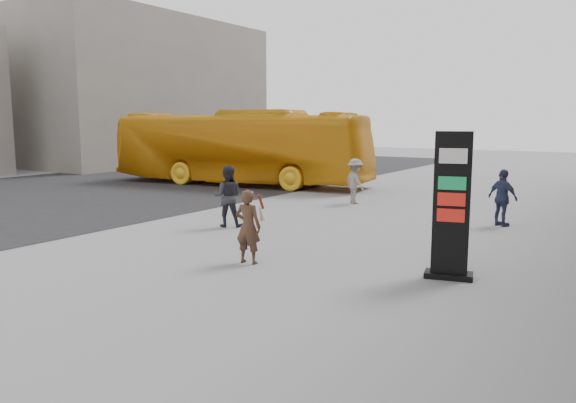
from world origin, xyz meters
The scene contains 9 objects.
ground centered at (0.00, 0.00, 0.00)m, with size 100.00×100.00×0.00m, color #9E9EA3.
road centered at (-13.00, 5.00, 0.00)m, with size 16.00×60.00×0.01m, color black.
bg_building_far centered at (-24.00, 20.00, 5.00)m, with size 10.00×18.00×10.00m, color gray.
info_pylon centered at (4.35, 1.49, 1.39)m, with size 0.97×0.64×2.79m.
woman centered at (0.44, 0.34, 0.80)m, with size 0.64×0.60×1.57m.
bus centered at (-8.75, 12.01, 1.73)m, with size 2.91×12.43×3.46m, color orange.
pedestrian_a centered at (-2.53, 3.35, 0.87)m, with size 0.84×0.66×1.73m, color #29292E.
pedestrian_b centered at (-1.43, 9.30, 0.81)m, with size 1.05×0.60×1.63m, color gray.
pedestrian_c centered at (4.01, 7.60, 0.81)m, with size 0.95×0.40×1.63m, color navy.
Camera 1 is at (7.38, -8.94, 2.99)m, focal length 35.00 mm.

